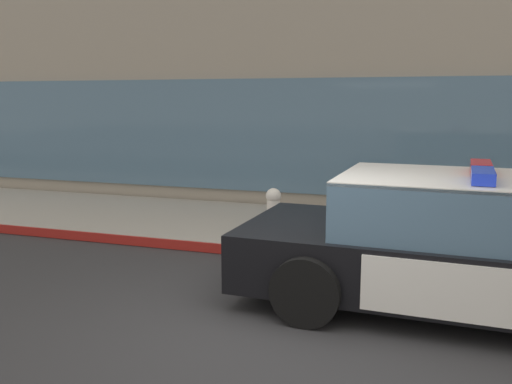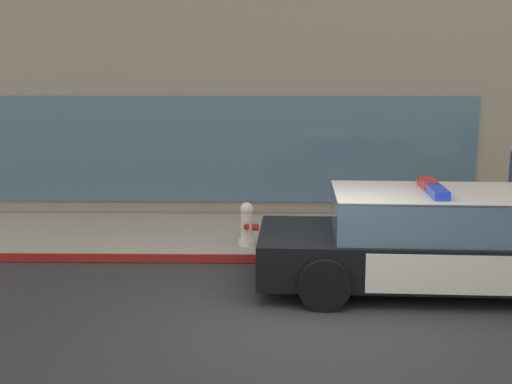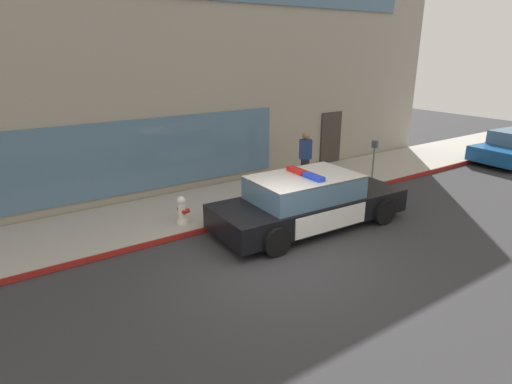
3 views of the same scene
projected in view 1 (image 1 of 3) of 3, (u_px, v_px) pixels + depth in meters
The scene contains 6 objects.
ground at pixel (273, 337), 4.97m from camera, with size 48.00×48.00×0.00m, color #303033.
sidewalk at pixel (343, 232), 8.52m from camera, with size 48.00×2.91×0.15m, color #A39E93.
curb_red_paint at pixel (324, 258), 7.15m from camera, with size 28.80×0.04×0.14m, color maroon.
storefront_building at pixel (357, 15), 14.58m from camera, with size 24.75×11.00×8.67m.
police_cruiser at pixel (492, 248), 5.40m from camera, with size 5.23×2.27×1.49m.
fire_hydrant at pixel (274, 214), 7.84m from camera, with size 0.34×0.39×0.73m.
Camera 1 is at (1.31, -4.49, 2.14)m, focal length 38.36 mm.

